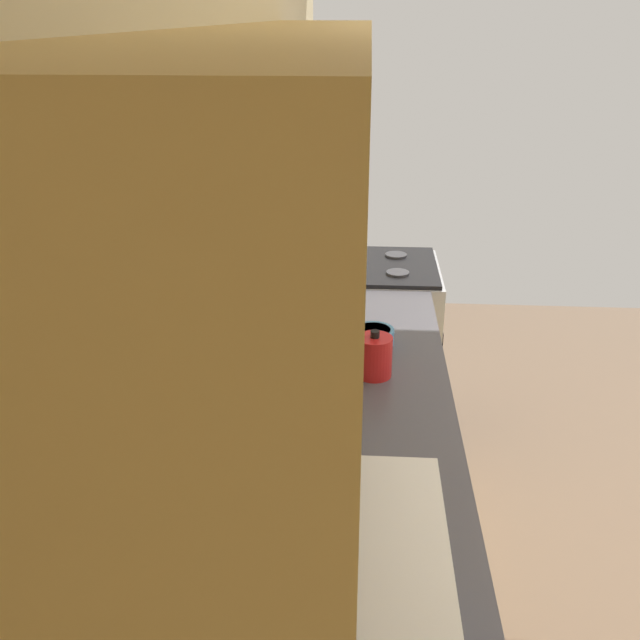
% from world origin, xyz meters
% --- Properties ---
extents(wall_back, '(4.25, 0.12, 2.58)m').
position_xyz_m(wall_back, '(0.00, 1.76, 1.29)').
color(wall_back, beige).
rests_on(wall_back, ground_plane).
extents(upper_cabinets, '(2.26, 0.30, 0.56)m').
position_xyz_m(upper_cabinets, '(-0.42, 1.55, 1.75)').
color(upper_cabinets, '#E5BD6C').
extents(oven_range, '(0.62, 0.68, 1.07)m').
position_xyz_m(oven_range, '(1.53, 1.36, 0.46)').
color(oven_range, '#B7BABF').
rests_on(oven_range, ground_plane).
extents(microwave, '(0.53, 0.37, 0.34)m').
position_xyz_m(microwave, '(-0.86, 1.42, 1.06)').
color(microwave, white).
rests_on(microwave, counter_run).
extents(bowl, '(0.16, 0.16, 0.06)m').
position_xyz_m(bowl, '(0.65, 1.36, 0.93)').
color(bowl, '#4C8CBF').
rests_on(bowl, counter_run).
extents(kettle, '(0.17, 0.12, 0.17)m').
position_xyz_m(kettle, '(0.39, 1.36, 0.97)').
color(kettle, red).
rests_on(kettle, counter_run).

